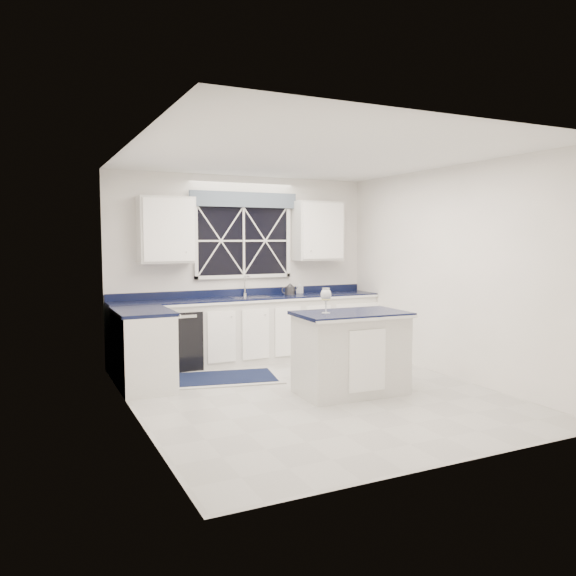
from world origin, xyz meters
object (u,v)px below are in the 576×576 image
island (351,352)px  soap_bottle (300,288)px  dishwasher (176,339)px  kettle (290,289)px  faucet (245,285)px  wine_glass (326,296)px

island → soap_bottle: bearing=80.1°
dishwasher → kettle: bearing=1.9°
dishwasher → island: 2.57m
faucet → wine_glass: (0.09, -2.24, 0.04)m
faucet → wine_glass: 2.25m
wine_glass → soap_bottle: size_ratio=1.62×
faucet → kettle: faucet is taller
dishwasher → island: (1.51, -2.08, 0.06)m
dishwasher → kettle: kettle is taller
island → soap_bottle: 2.40m
dishwasher → wine_glass: (1.19, -2.05, 0.73)m
faucet → island: size_ratio=0.23×
kettle → wine_glass: wine_glass is taller
dishwasher → wine_glass: 2.48m
dishwasher → faucet: (1.10, 0.19, 0.69)m
soap_bottle → faucet: bearing=-179.4°
wine_glass → dishwasher: bearing=120.2°
dishwasher → soap_bottle: soap_bottle is taller
faucet → island: (0.41, -2.27, -0.62)m
dishwasher → faucet: size_ratio=2.72×
dishwasher → soap_bottle: 2.11m
soap_bottle → wine_glass: bearing=-109.8°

